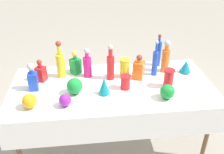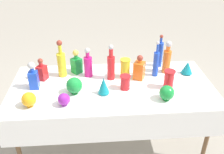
{
  "view_description": "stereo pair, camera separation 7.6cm",
  "coord_description": "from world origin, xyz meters",
  "px_view_note": "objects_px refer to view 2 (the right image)",
  "views": [
    {
      "loc": [
        -0.24,
        -2.14,
        2.13
      ],
      "look_at": [
        0.0,
        0.0,
        0.86
      ],
      "focal_mm": 40.0,
      "sensor_mm": 36.0,
      "label": 1
    },
    {
      "loc": [
        -0.16,
        -2.15,
        2.13
      ],
      "look_at": [
        0.0,
        0.0,
        0.86
      ],
      "focal_mm": 40.0,
      "sensor_mm": 36.0,
      "label": 2
    }
  ],
  "objects_px": {
    "square_decanter_2": "(33,77)",
    "fluted_vase_0": "(187,68)",
    "tall_bottle_1": "(111,65)",
    "tall_bottle_4": "(156,63)",
    "square_decanter_3": "(42,71)",
    "square_decanter_1": "(76,63)",
    "square_decanter_0": "(139,69)",
    "slender_vase_0": "(125,68)",
    "tall_bottle_0": "(160,53)",
    "round_bowl_1": "(29,99)",
    "tall_bottle_5": "(167,59)",
    "round_bowl_3": "(167,93)",
    "tall_bottle_3": "(62,62)",
    "slender_vase_2": "(169,79)",
    "fluted_vase_1": "(104,86)",
    "slender_vase_1": "(125,82)",
    "round_bowl_2": "(74,85)",
    "round_bowl_0": "(64,99)"
  },
  "relations": [
    {
      "from": "square_decanter_2",
      "to": "fluted_vase_0",
      "type": "height_order",
      "value": "square_decanter_2"
    },
    {
      "from": "tall_bottle_1",
      "to": "tall_bottle_4",
      "type": "xyz_separation_m",
      "value": [
        0.48,
        0.03,
        -0.01
      ]
    },
    {
      "from": "fluted_vase_0",
      "to": "square_decanter_3",
      "type": "bearing_deg",
      "value": -179.94
    },
    {
      "from": "tall_bottle_4",
      "to": "square_decanter_1",
      "type": "height_order",
      "value": "tall_bottle_4"
    },
    {
      "from": "square_decanter_0",
      "to": "slender_vase_0",
      "type": "distance_m",
      "value": 0.15
    },
    {
      "from": "tall_bottle_0",
      "to": "square_decanter_0",
      "type": "distance_m",
      "value": 0.39
    },
    {
      "from": "tall_bottle_1",
      "to": "round_bowl_1",
      "type": "xyz_separation_m",
      "value": [
        -0.77,
        -0.43,
        -0.09
      ]
    },
    {
      "from": "tall_bottle_5",
      "to": "round_bowl_3",
      "type": "bearing_deg",
      "value": -104.11
    },
    {
      "from": "tall_bottle_3",
      "to": "round_bowl_3",
      "type": "xyz_separation_m",
      "value": [
        1.01,
        -0.52,
        -0.08
      ]
    },
    {
      "from": "tall_bottle_4",
      "to": "slender_vase_0",
      "type": "height_order",
      "value": "tall_bottle_4"
    },
    {
      "from": "square_decanter_2",
      "to": "round_bowl_3",
      "type": "relative_size",
      "value": 1.97
    },
    {
      "from": "tall_bottle_5",
      "to": "square_decanter_3",
      "type": "relative_size",
      "value": 1.53
    },
    {
      "from": "tall_bottle_4",
      "to": "tall_bottle_5",
      "type": "bearing_deg",
      "value": 26.09
    },
    {
      "from": "slender_vase_2",
      "to": "fluted_vase_0",
      "type": "height_order",
      "value": "slender_vase_2"
    },
    {
      "from": "slender_vase_0",
      "to": "round_bowl_1",
      "type": "distance_m",
      "value": 1.02
    },
    {
      "from": "square_decanter_1",
      "to": "round_bowl_3",
      "type": "height_order",
      "value": "square_decanter_1"
    },
    {
      "from": "square_decanter_2",
      "to": "square_decanter_1",
      "type": "bearing_deg",
      "value": 35.37
    },
    {
      "from": "square_decanter_1",
      "to": "fluted_vase_1",
      "type": "bearing_deg",
      "value": -57.8
    },
    {
      "from": "tall_bottle_5",
      "to": "round_bowl_3",
      "type": "height_order",
      "value": "tall_bottle_5"
    },
    {
      "from": "slender_vase_1",
      "to": "round_bowl_1",
      "type": "relative_size",
      "value": 1.07
    },
    {
      "from": "tall_bottle_3",
      "to": "square_decanter_2",
      "type": "relative_size",
      "value": 1.42
    },
    {
      "from": "tall_bottle_4",
      "to": "round_bowl_1",
      "type": "distance_m",
      "value": 1.33
    },
    {
      "from": "tall_bottle_1",
      "to": "round_bowl_3",
      "type": "distance_m",
      "value": 0.65
    },
    {
      "from": "square_decanter_0",
      "to": "fluted_vase_1",
      "type": "distance_m",
      "value": 0.47
    },
    {
      "from": "round_bowl_1",
      "to": "round_bowl_3",
      "type": "xyz_separation_m",
      "value": [
        1.25,
        0.01,
        0.0
      ]
    },
    {
      "from": "tall_bottle_1",
      "to": "tall_bottle_4",
      "type": "bearing_deg",
      "value": 3.91
    },
    {
      "from": "square_decanter_2",
      "to": "tall_bottle_1",
      "type": "bearing_deg",
      "value": 9.17
    },
    {
      "from": "tall_bottle_0",
      "to": "fluted_vase_0",
      "type": "bearing_deg",
      "value": -37.92
    },
    {
      "from": "round_bowl_2",
      "to": "tall_bottle_3",
      "type": "bearing_deg",
      "value": 113.07
    },
    {
      "from": "tall_bottle_3",
      "to": "slender_vase_0",
      "type": "distance_m",
      "value": 0.68
    },
    {
      "from": "tall_bottle_4",
      "to": "tall_bottle_5",
      "type": "relative_size",
      "value": 1.08
    },
    {
      "from": "fluted_vase_0",
      "to": "tall_bottle_1",
      "type": "bearing_deg",
      "value": -176.95
    },
    {
      "from": "square_decanter_0",
      "to": "slender_vase_0",
      "type": "bearing_deg",
      "value": 166.39
    },
    {
      "from": "tall_bottle_1",
      "to": "square_decanter_0",
      "type": "height_order",
      "value": "tall_bottle_1"
    },
    {
      "from": "fluted_vase_1",
      "to": "square_decanter_1",
      "type": "bearing_deg",
      "value": 122.2
    },
    {
      "from": "tall_bottle_0",
      "to": "fluted_vase_1",
      "type": "relative_size",
      "value": 2.2
    },
    {
      "from": "tall_bottle_3",
      "to": "round_bowl_1",
      "type": "relative_size",
      "value": 2.95
    },
    {
      "from": "square_decanter_2",
      "to": "fluted_vase_0",
      "type": "relative_size",
      "value": 2.02
    },
    {
      "from": "tall_bottle_1",
      "to": "round_bowl_3",
      "type": "height_order",
      "value": "tall_bottle_1"
    },
    {
      "from": "tall_bottle_3",
      "to": "slender_vase_1",
      "type": "height_order",
      "value": "tall_bottle_3"
    },
    {
      "from": "tall_bottle_0",
      "to": "slender_vase_1",
      "type": "xyz_separation_m",
      "value": [
        -0.45,
        -0.46,
        -0.08
      ]
    },
    {
      "from": "square_decanter_0",
      "to": "square_decanter_3",
      "type": "height_order",
      "value": "square_decanter_0"
    },
    {
      "from": "tall_bottle_0",
      "to": "square_decanter_0",
      "type": "bearing_deg",
      "value": -136.18
    },
    {
      "from": "slender_vase_0",
      "to": "tall_bottle_3",
      "type": "bearing_deg",
      "value": 172.94
    },
    {
      "from": "square_decanter_3",
      "to": "slender_vase_1",
      "type": "distance_m",
      "value": 0.89
    },
    {
      "from": "square_decanter_0",
      "to": "slender_vase_2",
      "type": "relative_size",
      "value": 1.38
    },
    {
      "from": "tall_bottle_0",
      "to": "fluted_vase_0",
      "type": "xyz_separation_m",
      "value": [
        0.26,
        -0.21,
        -0.08
      ]
    },
    {
      "from": "fluted_vase_0",
      "to": "slender_vase_2",
      "type": "bearing_deg",
      "value": -136.19
    },
    {
      "from": "tall_bottle_1",
      "to": "square_decanter_3",
      "type": "xyz_separation_m",
      "value": [
        -0.73,
        0.04,
        -0.06
      ]
    },
    {
      "from": "fluted_vase_1",
      "to": "round_bowl_0",
      "type": "bearing_deg",
      "value": -156.45
    }
  ]
}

